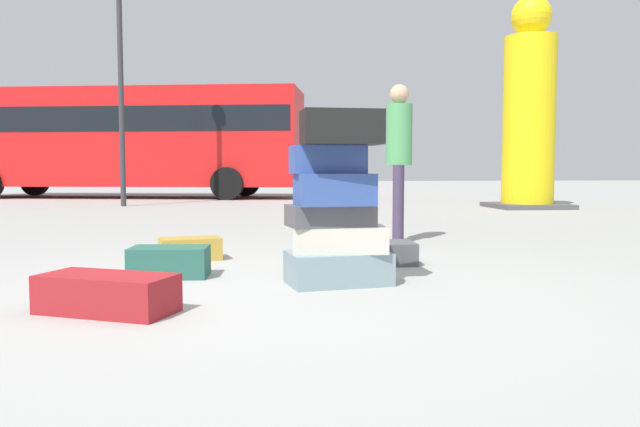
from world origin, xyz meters
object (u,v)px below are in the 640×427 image
Objects in this scene: suitcase_teal_foreground_near at (169,262)px; lamp_post at (119,8)px; person_bearded_onlooker at (399,148)px; parked_bus at (122,136)px; suitcase_maroon_upright_blue at (107,294)px; suitcase_tan_behind_tower at (190,249)px; suitcase_tower at (336,211)px; yellow_dummy_statue at (529,114)px; suitcase_charcoal_white_trunk at (373,253)px.

lamp_post reaches higher than suitcase_teal_foreground_near.
parked_bus reaches higher than person_bearded_onlooker.
suitcase_maroon_upright_blue reaches higher than suitcase_tan_behind_tower.
person_bearded_onlooker is at bearing 66.33° from suitcase_tower.
suitcase_maroon_upright_blue is at bearing -127.23° from yellow_dummy_statue.
lamp_post reaches higher than parked_bus.
suitcase_tan_behind_tower is (-1.64, 0.44, 0.00)m from suitcase_charcoal_white_trunk.
parked_bus is (-4.27, 14.65, 1.30)m from suitcase_tower.
yellow_dummy_statue is 0.66× the size of lamp_post.
suitcase_teal_foreground_near is at bearing -32.52° from person_bearded_onlooker.
yellow_dummy_statue is (6.70, 7.90, 1.91)m from suitcase_teal_foreground_near.
yellow_dummy_statue is at bearing -21.05° from parked_bus.
person_bearded_onlooker is 0.40× the size of yellow_dummy_statue.
suitcase_tan_behind_tower is at bearing -65.12° from parked_bus.
suitcase_teal_foreground_near is at bearing 104.22° from suitcase_maroon_upright_blue.
lamp_post reaches higher than person_bearded_onlooker.
person_bearded_onlooker is at bearing 75.90° from suitcase_maroon_upright_blue.
suitcase_tower is at bearing -71.39° from lamp_post.
suitcase_tower is 0.69× the size of person_bearded_onlooker.
suitcase_maroon_upright_blue is 15.71m from parked_bus.
suitcase_teal_foreground_near is 0.13× the size of yellow_dummy_statue.
person_bearded_onlooker reaches higher than suitcase_tan_behind_tower.
suitcase_teal_foreground_near is at bearing -108.38° from suitcase_tan_behind_tower.
suitcase_tan_behind_tower is at bearing 89.95° from suitcase_teal_foreground_near.
suitcase_tower is at bearing 50.35° from suitcase_maroon_upright_blue.
suitcase_tower is at bearing -16.56° from suitcase_teal_foreground_near.
suitcase_teal_foreground_near is 0.33× the size of person_bearded_onlooker.
yellow_dummy_statue is at bearing 56.95° from suitcase_tower.
suitcase_tan_behind_tower is 0.05× the size of parked_bus.
person_bearded_onlooker is 7.40m from yellow_dummy_statue.
yellow_dummy_statue reaches higher than suitcase_tower.
suitcase_charcoal_white_trunk is 0.41× the size of person_bearded_onlooker.
suitcase_tower is 0.11× the size of parked_bus.
suitcase_tower is at bearing -63.57° from suitcase_tan_behind_tower.
suitcase_charcoal_white_trunk is at bearing 19.98° from suitcase_teal_foreground_near.
suitcase_tower is 11.34m from lamp_post.
suitcase_tower is at bearing -113.38° from suitcase_charcoal_white_trunk.
parked_bus reaches higher than suitcase_teal_foreground_near.
lamp_post is at bearing 116.24° from suitcase_charcoal_white_trunk.
suitcase_tower is 1.86m from suitcase_tan_behind_tower.
suitcase_charcoal_white_trunk is at bearing -28.53° from suitcase_tan_behind_tower.
suitcase_charcoal_white_trunk is (1.93, 1.66, -0.01)m from suitcase_maroon_upright_blue.
yellow_dummy_statue is at bearing 33.25° from suitcase_tan_behind_tower.
parked_bus is at bearing 124.81° from suitcase_maroon_upright_blue.
suitcase_tan_behind_tower is (0.30, 2.10, -0.01)m from suitcase_maroon_upright_blue.
yellow_dummy_statue is (6.92, 9.10, 1.91)m from suitcase_maroon_upright_blue.
suitcase_charcoal_white_trunk is 0.07× the size of parked_bus.
suitcase_tower reaches higher than suitcase_charcoal_white_trunk.
person_bearded_onlooker is 13.31m from parked_bus.
suitcase_tan_behind_tower is 9.97m from lamp_post.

